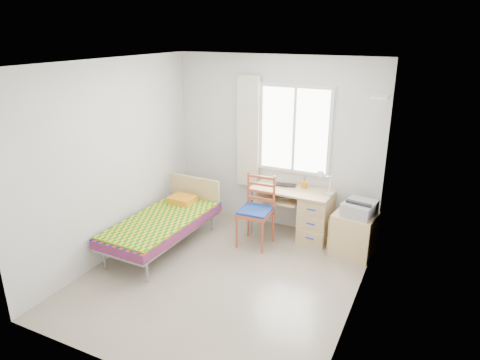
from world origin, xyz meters
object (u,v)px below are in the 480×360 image
object	(u,v)px
cabinet	(353,234)
desk	(311,214)
bed	(165,221)
chair	(257,207)
printer	(360,208)

from	to	relation	value
cabinet	desk	bearing A→B (deg)	172.05
desk	cabinet	size ratio (longest dim) A/B	1.99
bed	chair	xyz separation A→B (m)	(1.13, 0.64, 0.18)
chair	bed	bearing A→B (deg)	-152.65
bed	chair	bearing A→B (deg)	31.60
bed	chair	size ratio (longest dim) A/B	1.82
chair	printer	xyz separation A→B (m)	(1.35, 0.31, 0.12)
desk	printer	distance (m)	0.77
chair	cabinet	bearing A→B (deg)	10.66
chair	printer	bearing A→B (deg)	10.39
chair	cabinet	distance (m)	1.37
bed	chair	distance (m)	1.31
bed	desk	distance (m)	2.10
printer	desk	bearing A→B (deg)	176.61
cabinet	printer	bearing A→B (deg)	11.33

